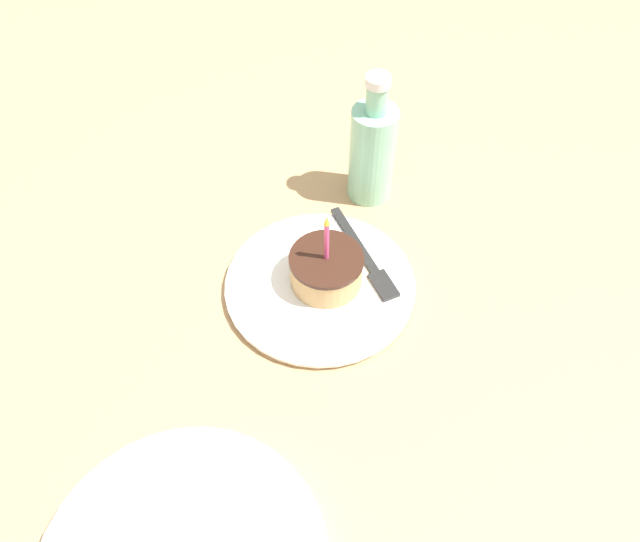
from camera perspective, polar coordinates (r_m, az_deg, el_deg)
The scene contains 5 objects.
ground_plane at distance 0.83m, azimuth -1.11°, elevation -1.17°, with size 2.40×2.40×0.04m.
plate at distance 0.80m, azimuth 0.00°, elevation -1.28°, with size 0.24×0.24×0.01m.
cake_slice at distance 0.78m, azimuth 0.57°, elevation 0.19°, with size 0.09×0.09×0.12m.
fork at distance 0.82m, azimuth 4.24°, elevation 1.18°, with size 0.14×0.13×0.00m.
bottle at distance 0.87m, azimuth 4.81°, elevation 10.93°, with size 0.06×0.06×0.20m.
Camera 1 is at (0.22, -0.45, 0.64)m, focal length 35.00 mm.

